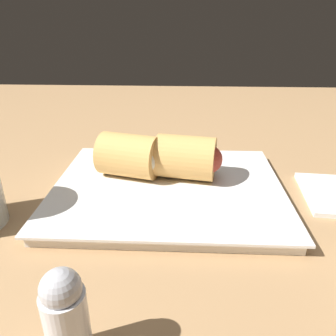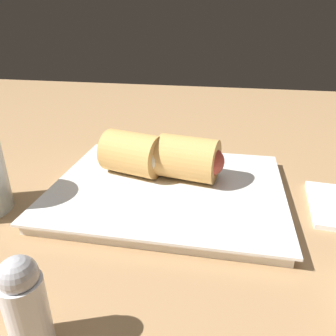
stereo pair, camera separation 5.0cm
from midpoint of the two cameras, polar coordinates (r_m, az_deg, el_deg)
The scene contains 6 objects.
table_surface at distance 41.92cm, azimuth 0.45°, elevation -6.01°, with size 180.00×140.00×2.00cm.
serving_plate at distance 41.20cm, azimuth 3.48°, elevation -3.83°, with size 28.18×22.97×1.50cm.
roll_front_left at distance 42.41cm, azimuth -2.24°, elevation 2.36°, with size 8.81×7.21×5.55cm.
roll_front_right at distance 41.29cm, azimuth 7.60°, elevation 1.49°, with size 8.70×6.73×5.55cm.
spoon at distance 54.68cm, azimuth 5.46°, elevation 3.37°, with size 18.19×3.60×1.15cm.
salt_shaker at distance 23.80cm, azimuth -17.83°, elevation -21.94°, with size 2.80×2.80×7.41cm.
Camera 2 is at (-8.77, 35.02, 22.70)cm, focal length 35.00 mm.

